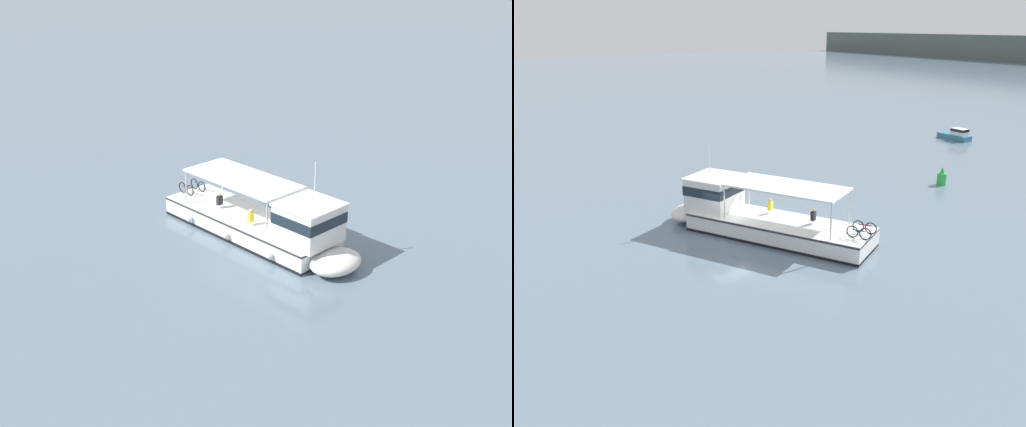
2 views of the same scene
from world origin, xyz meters
The scene contains 2 objects.
ground_plane centered at (0.00, 0.00, 0.00)m, with size 400.00×400.00×0.00m, color slate.
ferry_main centered at (0.84, 1.40, 1.01)m, with size 12.39×9.42×5.32m.
Camera 1 is at (-29.56, 8.38, 15.09)m, focal length 45.06 mm.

